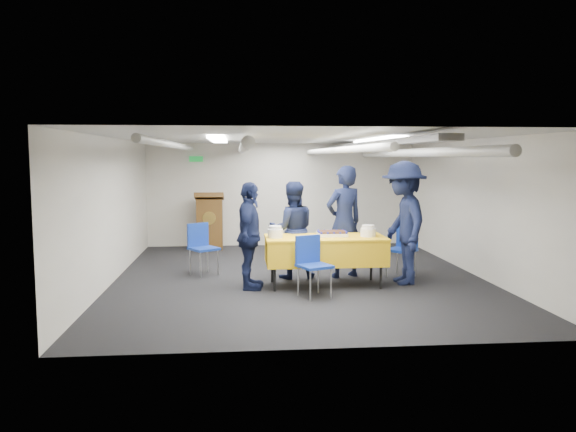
% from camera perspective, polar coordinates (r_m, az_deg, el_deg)
% --- Properties ---
extents(ground, '(7.00, 7.00, 0.00)m').
position_cam_1_polar(ground, '(9.39, 1.09, -6.25)').
color(ground, black).
rests_on(ground, ground).
extents(room_shell, '(6.00, 7.00, 2.30)m').
position_cam_1_polar(room_shell, '(9.59, 1.40, 4.93)').
color(room_shell, beige).
rests_on(room_shell, ground).
extents(serving_table, '(1.85, 0.85, 0.77)m').
position_cam_1_polar(serving_table, '(8.72, 3.80, -3.47)').
color(serving_table, black).
rests_on(serving_table, ground).
extents(sheet_cake, '(0.46, 0.35, 0.08)m').
position_cam_1_polar(sheet_cake, '(8.76, 4.51, -1.78)').
color(sheet_cake, white).
rests_on(sheet_cake, serving_table).
extents(plate_stack_left, '(0.23, 0.23, 0.18)m').
position_cam_1_polar(plate_stack_left, '(8.54, -1.31, -1.65)').
color(plate_stack_left, white).
rests_on(plate_stack_left, serving_table).
extents(plate_stack_right, '(0.24, 0.24, 0.18)m').
position_cam_1_polar(plate_stack_right, '(8.75, 8.15, -1.54)').
color(plate_stack_right, white).
rests_on(plate_stack_right, serving_table).
extents(podium, '(0.62, 0.53, 1.25)m').
position_cam_1_polar(podium, '(12.25, -7.96, -0.51)').
color(podium, brown).
rests_on(podium, ground).
extents(chair_near, '(0.55, 0.55, 0.87)m').
position_cam_1_polar(chair_near, '(8.07, 2.40, -4.43)').
color(chair_near, gray).
rests_on(chair_near, ground).
extents(chair_right, '(0.59, 0.59, 0.87)m').
position_cam_1_polar(chair_right, '(9.61, 11.69, -2.86)').
color(chair_right, gray).
rests_on(chair_right, ground).
extents(chair_left, '(0.58, 0.58, 0.87)m').
position_cam_1_polar(chair_left, '(9.66, -8.81, -2.76)').
color(chair_left, gray).
rests_on(chair_left, ground).
extents(sailor_a, '(0.79, 0.67, 1.85)m').
position_cam_1_polar(sailor_a, '(9.33, 5.72, -0.58)').
color(sailor_a, black).
rests_on(sailor_a, ground).
extents(sailor_b, '(0.80, 0.64, 1.60)m').
position_cam_1_polar(sailor_b, '(9.23, 0.42, -1.42)').
color(sailor_b, black).
rests_on(sailor_b, ground).
extents(sailor_c, '(0.54, 1.00, 1.63)m').
position_cam_1_polar(sailor_c, '(8.46, -3.94, -2.03)').
color(sailor_c, black).
rests_on(sailor_c, ground).
extents(sailor_d, '(0.74, 1.26, 1.93)m').
position_cam_1_polar(sailor_d, '(8.99, 11.67, -0.67)').
color(sailor_d, black).
rests_on(sailor_d, ground).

